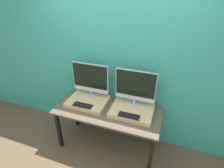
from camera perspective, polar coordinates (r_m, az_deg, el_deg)
The scene contains 9 objects.
ground_plane at distance 2.95m, azimuth -3.85°, elevation -23.76°, with size 12.00×12.00×0.00m, color brown.
wall_back at distance 2.66m, azimuth 1.41°, elevation 6.16°, with size 8.00×0.04×2.60m.
workbench at distance 2.68m, azimuth -1.52°, elevation -9.97°, with size 1.57×0.67×0.74m.
wooden_riser_left at distance 2.78m, azimuth -7.86°, elevation -5.61°, with size 0.61×0.47×0.06m.
monitor_left at distance 2.71m, azimuth -7.08°, elevation 1.64°, with size 0.59×0.17×0.55m.
keyboard_left at distance 2.64m, azimuth -9.53°, elevation -6.87°, with size 0.30×0.11×0.01m.
wooden_riser_right at distance 2.58m, azimuth 6.47°, elevation -8.67°, with size 0.61×0.47×0.06m.
monitor_right at distance 2.51m, azimuth 7.63°, elevation -0.91°, with size 0.59×0.17×0.55m.
keyboard_right at distance 2.43m, azimuth 5.56°, elevation -10.26°, with size 0.30×0.11×0.01m.
Camera 1 is at (0.75, -1.59, 2.37)m, focal length 28.00 mm.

